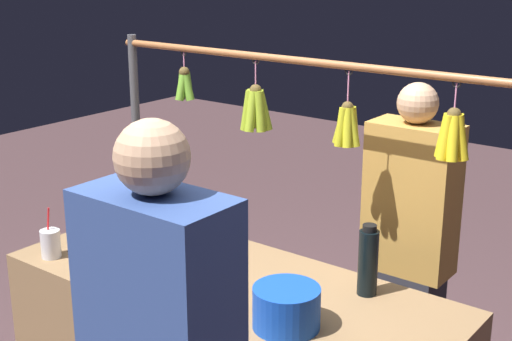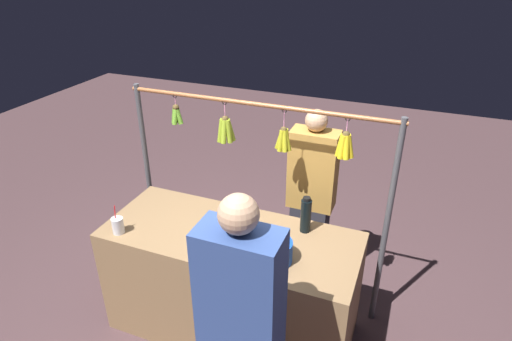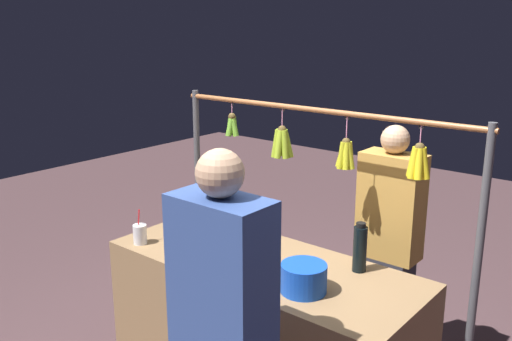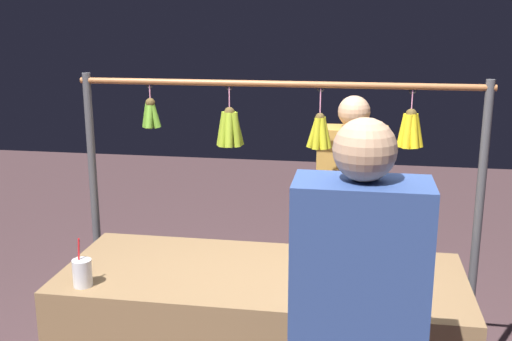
# 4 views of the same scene
# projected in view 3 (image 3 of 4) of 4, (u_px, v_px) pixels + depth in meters

# --- Properties ---
(market_counter) EXTENTS (1.84, 0.76, 0.90)m
(market_counter) POSITION_uv_depth(u_px,v_px,m) (263.00, 332.00, 3.29)
(market_counter) COLOR olive
(market_counter) RESTS_ON ground
(display_rack) EXTENTS (2.11, 0.15, 1.75)m
(display_rack) POSITION_uv_depth(u_px,v_px,m) (317.00, 184.00, 3.45)
(display_rack) COLOR #4C4C51
(display_rack) RESTS_ON ground
(water_bottle) EXTENTS (0.08, 0.08, 0.28)m
(water_bottle) POSITION_uv_depth(u_px,v_px,m) (360.00, 248.00, 3.02)
(water_bottle) COLOR black
(water_bottle) RESTS_ON market_counter
(blue_bucket) EXTENTS (0.23, 0.23, 0.15)m
(blue_bucket) POSITION_uv_depth(u_px,v_px,m) (304.00, 278.00, 2.80)
(blue_bucket) COLOR blue
(blue_bucket) RESTS_ON market_counter
(drink_cup) EXTENTS (0.08, 0.08, 0.21)m
(drink_cup) POSITION_uv_depth(u_px,v_px,m) (140.00, 234.00, 3.42)
(drink_cup) COLOR silver
(drink_cup) RESTS_ON market_counter
(vendor_person) EXTENTS (0.39, 0.21, 1.62)m
(vendor_person) POSITION_uv_depth(u_px,v_px,m) (388.00, 252.00, 3.56)
(vendor_person) COLOR #2D2D38
(vendor_person) RESTS_ON ground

